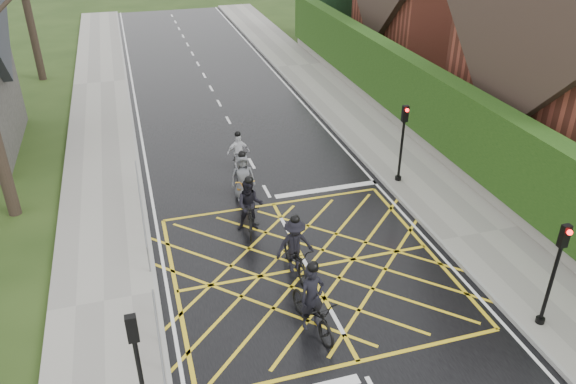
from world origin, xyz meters
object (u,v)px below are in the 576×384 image
cyclist_rear (313,308)px  cyclist_front (239,157)px  cyclist_back (250,210)px  cyclist_mid (295,251)px  cyclist_lead (243,183)px

cyclist_rear → cyclist_front: size_ratio=1.31×
cyclist_back → cyclist_front: (0.56, 4.44, -0.14)m
cyclist_back → cyclist_front: cyclist_back is taller
cyclist_mid → cyclist_front: cyclist_mid is taller
cyclist_rear → cyclist_mid: bearing=72.5°
cyclist_back → cyclist_lead: cyclist_back is taller
cyclist_mid → cyclist_lead: 4.75m
cyclist_lead → cyclist_rear: bearing=-82.5°
cyclist_mid → cyclist_lead: (-0.54, 4.72, -0.04)m
cyclist_rear → cyclist_front: (0.09, 9.54, -0.05)m
cyclist_lead → cyclist_front: bearing=87.5°
cyclist_rear → cyclist_front: 9.54m
cyclist_back → cyclist_rear: bearing=-70.7°
cyclist_rear → cyclist_mid: size_ratio=1.11×
cyclist_mid → cyclist_front: bearing=89.5°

